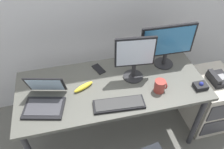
% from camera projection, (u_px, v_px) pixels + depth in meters
% --- Properties ---
extents(ground_plane, '(8.00, 8.00, 0.00)m').
position_uv_depth(ground_plane, '(112.00, 133.00, 2.49)').
color(ground_plane, '#62615B').
extents(desk, '(1.65, 0.72, 0.75)m').
position_uv_depth(desk, '(112.00, 91.00, 2.04)').
color(desk, '#52524B').
rests_on(desk, ground).
extents(file_cabinet, '(0.42, 0.53, 0.60)m').
position_uv_depth(file_cabinet, '(208.00, 100.00, 2.44)').
color(file_cabinet, beige).
rests_on(file_cabinet, ground).
extents(desk_phone, '(0.17, 0.20, 0.09)m').
position_uv_depth(desk_phone, '(218.00, 79.00, 2.20)').
color(desk_phone, black).
rests_on(desk_phone, file_cabinet).
extents(monitor_main, '(0.51, 0.18, 0.42)m').
position_uv_depth(monitor_main, '(168.00, 43.00, 2.03)').
color(monitor_main, '#262628').
rests_on(monitor_main, desk).
extents(monitor_side, '(0.34, 0.18, 0.42)m').
position_uv_depth(monitor_side, '(135.00, 56.00, 1.90)').
color(monitor_side, '#262628').
rests_on(monitor_side, desk).
extents(keyboard, '(0.42, 0.17, 0.03)m').
position_uv_depth(keyboard, '(119.00, 104.00, 1.81)').
color(keyboard, black).
rests_on(keyboard, desk).
extents(laptop, '(0.38, 0.38, 0.22)m').
position_uv_depth(laptop, '(45.00, 99.00, 1.79)').
color(laptop, black).
rests_on(laptop, desk).
extents(trackball_mouse, '(0.11, 0.09, 0.07)m').
position_uv_depth(trackball_mouse, '(201.00, 86.00, 1.94)').
color(trackball_mouse, black).
rests_on(trackball_mouse, desk).
extents(coffee_mug, '(0.10, 0.09, 0.11)m').
position_uv_depth(coffee_mug, '(160.00, 86.00, 1.90)').
color(coffee_mug, '#9D362F').
rests_on(coffee_mug, desk).
extents(cell_phone, '(0.12, 0.16, 0.01)m').
position_uv_depth(cell_phone, '(99.00, 69.00, 2.13)').
color(cell_phone, black).
rests_on(cell_phone, desk).
extents(banana, '(0.19, 0.12, 0.04)m').
position_uv_depth(banana, '(84.00, 87.00, 1.94)').
color(banana, yellow).
rests_on(banana, desk).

